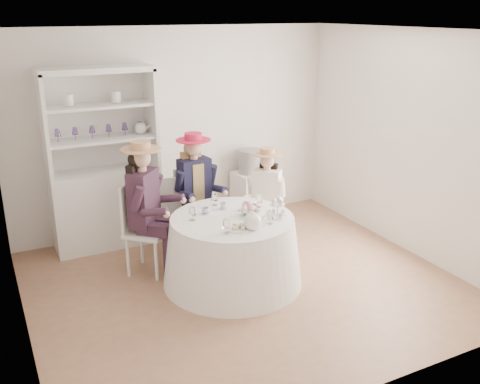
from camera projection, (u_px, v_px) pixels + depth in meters
name	position (u px, v px, depth m)	size (l,w,h in m)	color
ground	(244.00, 284.00, 5.94)	(4.50, 4.50, 0.00)	#885E44
ceiling	(245.00, 31.00, 5.06)	(4.50, 4.50, 0.00)	white
wall_back	(177.00, 130.00, 7.19)	(4.50, 4.50, 0.00)	silver
wall_front	(372.00, 238.00, 3.81)	(4.50, 4.50, 0.00)	silver
wall_left	(9.00, 201.00, 4.54)	(4.50, 4.50, 0.00)	silver
wall_right	(410.00, 144.00, 6.46)	(4.50, 4.50, 0.00)	silver
tea_table	(232.00, 250.00, 5.87)	(1.54, 1.54, 0.77)	white
hutch	(105.00, 185.00, 6.72)	(1.50, 0.92, 2.26)	silver
side_table	(250.00, 195.00, 7.73)	(0.44, 0.44, 0.68)	silver
hatbox	(251.00, 161.00, 7.57)	(0.33, 0.33, 0.33)	black
guest_left	(146.00, 201.00, 5.94)	(0.66, 0.65, 1.55)	silver
guest_mid	(195.00, 185.00, 6.55)	(0.55, 0.57, 1.49)	silver
guest_right	(266.00, 193.00, 6.61)	(0.55, 0.55, 1.31)	silver
spare_chair	(167.00, 210.00, 6.68)	(0.52, 0.52, 0.97)	silver
teacup_a	(206.00, 211.00, 5.83)	(0.08, 0.08, 0.06)	white
teacup_b	(223.00, 206.00, 5.98)	(0.07, 0.07, 0.07)	white
teacup_c	(246.00, 206.00, 5.97)	(0.09, 0.09, 0.07)	white
flower_bowl	(250.00, 213.00, 5.79)	(0.20, 0.20, 0.05)	white
flower_arrangement	(249.00, 208.00, 5.78)	(0.17, 0.17, 0.06)	#CE677D
table_teapot	(253.00, 221.00, 5.42)	(0.26, 0.19, 0.20)	white
sandwich_plate	(239.00, 228.00, 5.44)	(0.26, 0.26, 0.06)	white
cupcake_stand	(277.00, 210.00, 5.74)	(0.21, 0.21, 0.20)	white
stemware_set	(232.00, 211.00, 5.72)	(0.90, 0.87, 0.15)	white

